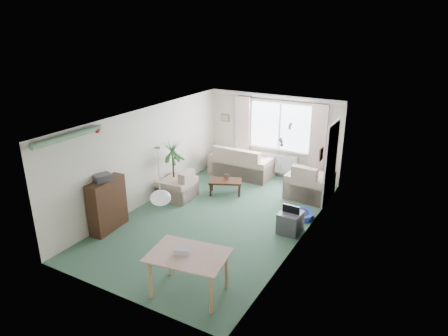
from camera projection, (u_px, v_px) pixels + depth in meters
The scene contains 25 objects.
ground at pixel (218, 218), 9.34m from camera, with size 6.50×6.50×0.00m, color #31523F.
window at pixel (280, 127), 11.37m from camera, with size 1.80×0.03×1.30m, color white.
curtain_rod at pixel (280, 100), 11.04m from camera, with size 2.60×0.03×0.03m, color black.
curtain_left at pixel (242, 130), 11.90m from camera, with size 0.45×0.08×2.00m, color beige.
curtain_right at pixel (318, 141), 10.84m from camera, with size 0.45×0.08×2.00m, color beige.
radiator at pixel (278, 163), 11.72m from camera, with size 1.20×0.10×0.55m, color white.
doorway at pixel (331, 164), 9.89m from camera, with size 0.03×0.95×2.00m, color black.
pendant_lamp at pixel (160, 198), 6.85m from camera, with size 0.36×0.36×0.36m, color white.
tinsel_garland at pixel (69, 137), 7.54m from camera, with size 1.60×1.60×0.12m, color #196626.
bauble_cluster_a at pixel (289, 124), 8.71m from camera, with size 0.20×0.20×0.20m, color silver.
bauble_cluster_b at pixel (282, 139), 7.59m from camera, with size 0.20×0.20×0.20m, color silver.
wall_picture_back at pixel (225, 118), 12.18m from camera, with size 0.28×0.03×0.22m, color brown.
wall_picture_right at pixel (321, 154), 8.88m from camera, with size 0.03×0.24×0.30m, color brown.
sofa at pixel (242, 161), 11.78m from camera, with size 1.82×0.96×0.91m, color tan.
armchair_corner at pixel (310, 180), 10.31m from camera, with size 1.05×0.99×0.94m, color beige.
armchair_left at pixel (177, 184), 10.30m from camera, with size 0.86×0.81×0.77m, color beige.
coffee_table at pixel (225, 187), 10.58m from camera, with size 0.85×0.47×0.38m, color black.
photo_frame at pixel (226, 177), 10.52m from camera, with size 0.12×0.02×0.16m, color brown.
bookshelf at pixel (107, 205), 8.66m from camera, with size 0.32×0.95×1.16m, color black.
hifi_box at pixel (102, 178), 8.41m from camera, with size 0.28×0.35×0.14m, color #3B3A3F.
houseplant at pixel (173, 168), 10.29m from camera, with size 0.66×0.66×1.54m, color #1A4D28.
dining_table at pixel (189, 274), 6.65m from camera, with size 1.18×0.79×0.74m, color tan.
gift_box at pixel (182, 251), 6.53m from camera, with size 0.25×0.18×0.12m, color #BABBC5.
tv_cube at pixel (290, 222), 8.65m from camera, with size 0.46×0.51×0.46m, color #3E3F44.
pet_bed at pixel (299, 214), 9.36m from camera, with size 0.67×0.67×0.13m, color #204B96.
Camera 1 is at (4.20, -7.22, 4.35)m, focal length 32.00 mm.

